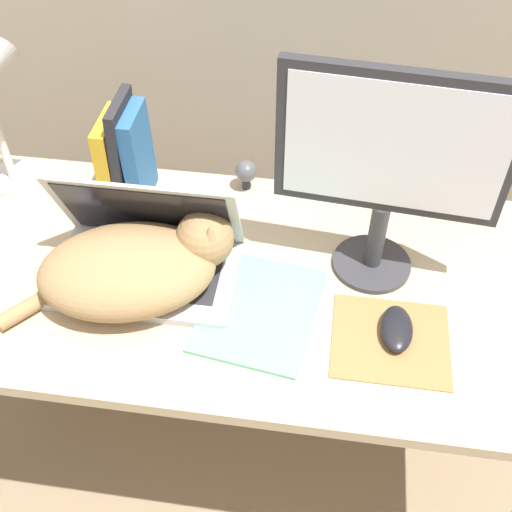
{
  "coord_description": "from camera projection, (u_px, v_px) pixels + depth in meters",
  "views": [
    {
      "loc": [
        0.18,
        -0.56,
        1.7
      ],
      "look_at": [
        0.06,
        0.29,
        0.82
      ],
      "focal_mm": 45.0,
      "sensor_mm": 36.0,
      "label": 1
    }
  ],
  "objects": [
    {
      "name": "notepad",
      "position": [
        259.0,
        310.0,
        1.26
      ],
      "size": [
        0.25,
        0.3,
        0.01
      ],
      "color": "#6BBC93",
      "rests_on": "desk"
    },
    {
      "name": "desk",
      "position": [
        231.0,
        299.0,
        1.39
      ],
      "size": [
        1.4,
        0.65,
        0.72
      ],
      "color": "tan",
      "rests_on": "ground_plane"
    },
    {
      "name": "mousepad",
      "position": [
        390.0,
        340.0,
        1.22
      ],
      "size": [
        0.22,
        0.2,
        0.0
      ],
      "color": "olive",
      "rests_on": "desk"
    },
    {
      "name": "external_monitor",
      "position": [
        390.0,
        164.0,
        1.16
      ],
      "size": [
        0.42,
        0.16,
        0.46
      ],
      "color": "#333338",
      "rests_on": "desk"
    },
    {
      "name": "laptop",
      "position": [
        146.0,
        255.0,
        1.31
      ],
      "size": [
        0.38,
        0.23,
        0.23
      ],
      "color": "#B7B7BC",
      "rests_on": "desk"
    },
    {
      "name": "book_row",
      "position": [
        125.0,
        155.0,
        1.43
      ],
      "size": [
        0.1,
        0.14,
        0.25
      ],
      "color": "gold",
      "rests_on": "desk"
    },
    {
      "name": "computer_mouse",
      "position": [
        397.0,
        329.0,
        1.21
      ],
      "size": [
        0.06,
        0.11,
        0.03
      ],
      "color": "black",
      "rests_on": "mousepad"
    },
    {
      "name": "webcam",
      "position": [
        246.0,
        172.0,
        1.5
      ],
      "size": [
        0.05,
        0.05,
        0.08
      ],
      "color": "#232328",
      "rests_on": "desk"
    },
    {
      "name": "cat",
      "position": [
        137.0,
        266.0,
        1.26
      ],
      "size": [
        0.44,
        0.33,
        0.16
      ],
      "color": "#99754C",
      "rests_on": "desk"
    }
  ]
}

